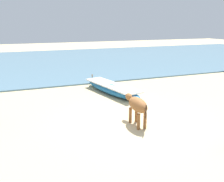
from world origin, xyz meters
TOP-DOWN VIEW (x-y plane):
  - ground at (0.00, 0.00)m, footprint 80.00×80.00m
  - sea_water at (0.00, 16.38)m, footprint 60.00×20.00m
  - fishing_boat_0 at (0.67, 3.96)m, footprint 2.06×4.77m
  - cow_second_adult_brown at (-0.01, -0.42)m, footprint 0.48×1.69m

SIDE VIEW (x-z plane):
  - ground at x=0.00m, z-range 0.00..0.00m
  - sea_water at x=0.00m, z-range 0.00..0.08m
  - fishing_boat_0 at x=0.67m, z-range -0.08..0.62m
  - cow_second_adult_brown at x=-0.01m, z-range 0.24..1.33m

